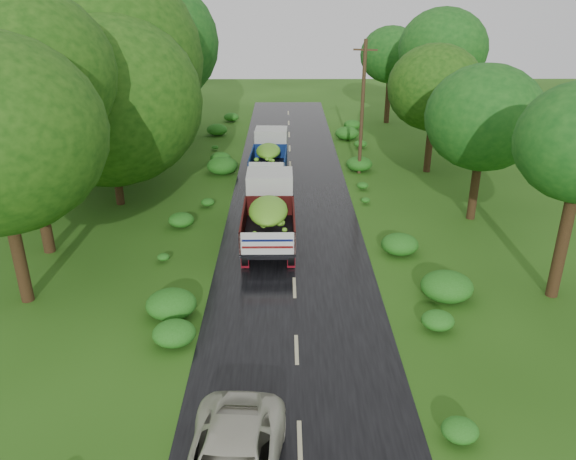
{
  "coord_description": "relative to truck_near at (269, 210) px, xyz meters",
  "views": [
    {
      "loc": [
        -0.37,
        -10.89,
        10.74
      ],
      "look_at": [
        -0.24,
        9.69,
        1.7
      ],
      "focal_mm": 35.0,
      "sensor_mm": 36.0,
      "label": 1
    }
  ],
  "objects": [
    {
      "name": "ground",
      "position": [
        1.07,
        -12.47,
        -1.49
      ],
      "size": [
        120.0,
        120.0,
        0.0
      ],
      "primitive_type": "plane",
      "color": "#1E430E",
      "rests_on": "ground"
    },
    {
      "name": "trees_right",
      "position": [
        10.26,
        10.07,
        4.12
      ],
      "size": [
        5.46,
        31.84,
        8.29
      ],
      "color": "black",
      "rests_on": "ground"
    },
    {
      "name": "road_lines",
      "position": [
        1.07,
        -6.47,
        -1.46
      ],
      "size": [
        0.12,
        69.6,
        0.0
      ],
      "color": "#BFB78C",
      "rests_on": "road"
    },
    {
      "name": "road",
      "position": [
        1.07,
        -7.47,
        -1.48
      ],
      "size": [
        6.5,
        80.0,
        0.02
      ],
      "primitive_type": "cube",
      "color": "black",
      "rests_on": "ground"
    },
    {
      "name": "utility_pole",
      "position": [
        5.32,
        9.88,
        2.59
      ],
      "size": [
        1.36,
        0.45,
        7.91
      ],
      "rotation": [
        0.0,
        0.0,
        -0.26
      ],
      "color": "#382616",
      "rests_on": "ground"
    },
    {
      "name": "truck_far",
      "position": [
        -0.2,
        9.66,
        -0.11
      ],
      "size": [
        2.25,
        5.85,
        2.43
      ],
      "rotation": [
        0.0,
        0.0,
        -0.04
      ],
      "color": "black",
      "rests_on": "ground"
    },
    {
      "name": "shrubs",
      "position": [
        1.07,
        1.53,
        -1.14
      ],
      "size": [
        11.9,
        44.0,
        0.7
      ],
      "color": "#236818",
      "rests_on": "ground"
    },
    {
      "name": "truck_near",
      "position": [
        0.0,
        0.0,
        0.0
      ],
      "size": [
        2.26,
        6.26,
        2.63
      ],
      "rotation": [
        0.0,
        0.0,
        0.0
      ],
      "color": "black",
      "rests_on": "ground"
    },
    {
      "name": "trees_left",
      "position": [
        -9.08,
        8.7,
        5.06
      ],
      "size": [
        6.49,
        32.39,
        9.34
      ],
      "color": "black",
      "rests_on": "ground"
    }
  ]
}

